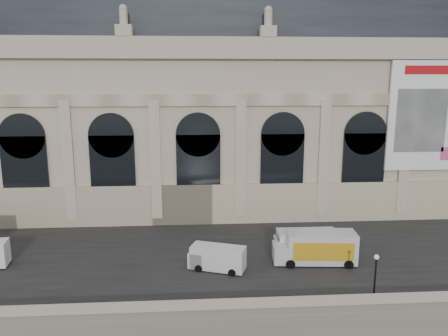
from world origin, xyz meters
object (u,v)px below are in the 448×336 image
object	(u,v)px
van_b	(215,258)
lamp_right	(375,278)
van_c	(303,244)
box_truck	(316,248)

from	to	relation	value
van_b	lamp_right	world-z (taller)	lamp_right
van_c	box_truck	size ratio (longest dim) A/B	0.76
van_b	lamp_right	distance (m)	14.10
van_b	van_c	xyz separation A→B (m)	(8.87, 2.41, 0.20)
box_truck	lamp_right	size ratio (longest dim) A/B	2.05
box_truck	van_c	bearing A→B (deg)	118.18
lamp_right	van_b	bearing A→B (deg)	152.35
van_c	box_truck	distance (m)	1.89
van_b	box_truck	bearing A→B (deg)	4.41
van_b	van_c	size ratio (longest dim) A/B	0.90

